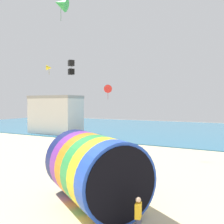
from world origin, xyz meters
name	(u,v)px	position (x,y,z in m)	size (l,w,h in m)	color
ground_plane	(92,204)	(0.00, 0.00, 0.00)	(120.00, 120.00, 0.00)	beige
sea	(203,131)	(0.00, 38.32, 0.05)	(120.00, 40.00, 0.10)	teal
giant_inflatable_tube	(94,170)	(0.11, 0.01, 1.84)	(6.81, 6.19, 3.68)	navy
kite_handler	(138,217)	(3.39, -1.93, 0.83)	(0.29, 0.40, 1.63)	#383D56
kite_green_delta	(61,4)	(-8.27, 7.49, 14.50)	(1.80, 1.60, 2.31)	green
kite_black_box	(71,67)	(-10.24, 11.56, 9.28)	(0.83, 0.83, 1.71)	black
kite_yellow_delta	(49,68)	(-10.62, 8.42, 8.88)	(0.74, 0.74, 0.99)	yellow
kite_red_delta	(108,89)	(-6.43, 13.17, 6.89)	(1.26, 1.29, 1.71)	red
bystander_near_water	(140,157)	(-0.68, 8.32, 0.82)	(0.42, 0.35, 1.62)	#726651
promenade_building	(55,115)	(-21.74, 22.08, 3.28)	(8.93, 4.44, 6.54)	silver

